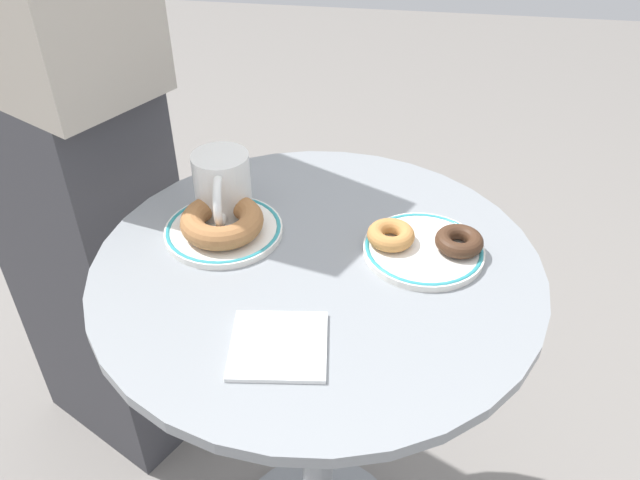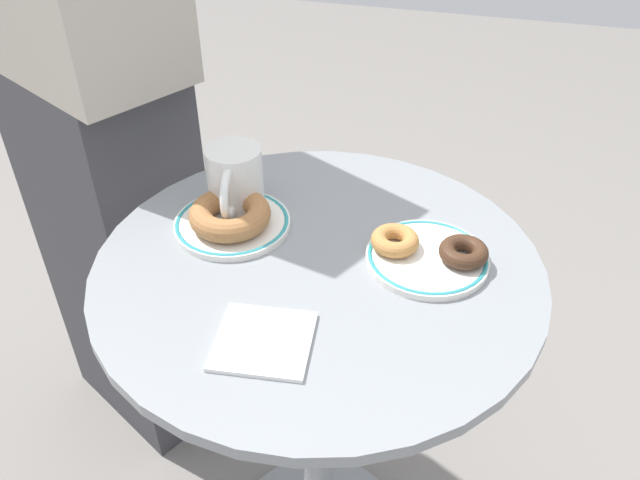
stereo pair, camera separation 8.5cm
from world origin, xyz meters
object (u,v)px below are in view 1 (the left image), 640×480
object	(u,v)px
plate_left	(224,230)
coffee_mug	(222,187)
donut_chocolate	(459,241)
cafe_table	(318,381)
person_figure	(55,119)
donut_old_fashioned	(391,235)
plate_right	(424,249)
donut_cinnamon	(222,221)
paper_napkin	(279,345)

from	to	relation	value
plate_left	coffee_mug	bearing A→B (deg)	102.51
plate_left	donut_chocolate	world-z (taller)	donut_chocolate
cafe_table	person_figure	distance (m)	0.64
plate_left	donut_old_fashioned	distance (m)	0.24
cafe_table	plate_right	world-z (taller)	plate_right
plate_right	coffee_mug	distance (m)	0.31
donut_cinnamon	donut_chocolate	world-z (taller)	donut_cinnamon
cafe_table	plate_left	size ratio (longest dim) A/B	4.26
plate_right	coffee_mug	bearing A→B (deg)	170.79
plate_right	paper_napkin	bearing A→B (deg)	-128.78
cafe_table	plate_left	world-z (taller)	plate_left
plate_right	person_figure	distance (m)	0.69
donut_old_fashioned	paper_napkin	distance (m)	0.24
plate_left	plate_right	world-z (taller)	same
paper_napkin	coffee_mug	size ratio (longest dim) A/B	0.88
donut_cinnamon	person_figure	size ratio (longest dim) A/B	0.07
donut_chocolate	plate_right	bearing A→B (deg)	-175.40
cafe_table	donut_old_fashioned	distance (m)	0.29
coffee_mug	cafe_table	bearing A→B (deg)	-30.28
plate_right	donut_old_fashioned	size ratio (longest dim) A/B	2.53
paper_napkin	cafe_table	bearing A→B (deg)	82.68
cafe_table	coffee_mug	xyz separation A→B (m)	(-0.16, 0.09, 0.30)
plate_left	person_figure	xyz separation A→B (m)	(-0.36, 0.22, 0.05)
plate_left	donut_cinnamon	distance (m)	0.02
cafe_table	person_figure	xyz separation A→B (m)	(-0.51, 0.26, 0.30)
plate_left	paper_napkin	xyz separation A→B (m)	(0.12, -0.21, -0.00)
donut_old_fashioned	person_figure	world-z (taller)	person_figure
cafe_table	donut_chocolate	xyz separation A→B (m)	(0.19, 0.05, 0.27)
plate_right	coffee_mug	world-z (taller)	coffee_mug
cafe_table	plate_right	size ratio (longest dim) A/B	4.31
plate_left	donut_old_fashioned	world-z (taller)	donut_old_fashioned
donut_chocolate	donut_old_fashioned	xyz separation A→B (m)	(-0.09, 0.00, 0.00)
plate_right	donut_chocolate	xyz separation A→B (m)	(0.05, 0.00, 0.02)
plate_right	donut_cinnamon	distance (m)	0.29
plate_left	coffee_mug	distance (m)	0.06
cafe_table	donut_old_fashioned	xyz separation A→B (m)	(0.10, 0.05, 0.27)
plate_right	donut_cinnamon	size ratio (longest dim) A/B	1.43
donut_old_fashioned	coffee_mug	distance (m)	0.26
donut_chocolate	paper_napkin	distance (m)	0.30
donut_old_fashioned	plate_right	bearing A→B (deg)	-5.43
cafe_table	donut_cinnamon	xyz separation A→B (m)	(-0.14, 0.04, 0.28)
cafe_table	paper_napkin	xyz separation A→B (m)	(-0.02, -0.17, 0.25)
cafe_table	coffee_mug	distance (m)	0.35
donut_cinnamon	donut_chocolate	xyz separation A→B (m)	(0.34, 0.01, -0.01)
donut_chocolate	coffee_mug	xyz separation A→B (m)	(-0.35, 0.04, 0.03)
plate_left	coffee_mug	size ratio (longest dim) A/B	1.34
paper_napkin	plate_right	bearing A→B (deg)	51.22
plate_left	donut_old_fashioned	xyz separation A→B (m)	(0.24, 0.00, 0.02)
donut_cinnamon	paper_napkin	xyz separation A→B (m)	(0.12, -0.20, -0.03)
cafe_table	plate_left	bearing A→B (deg)	162.39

